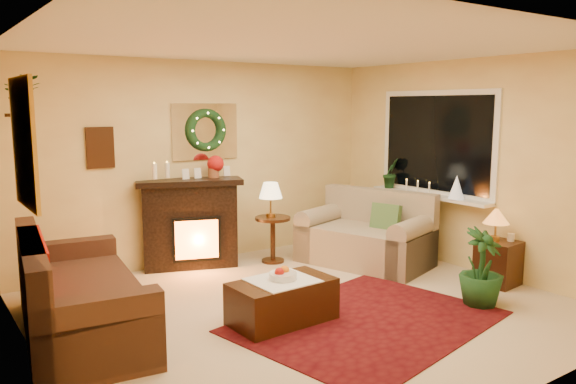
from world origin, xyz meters
TOP-DOWN VIEW (x-y plane):
  - floor at (0.00, 0.00)m, footprint 5.00×5.00m
  - ceiling at (0.00, 0.00)m, footprint 5.00×5.00m
  - wall_back at (0.00, 2.25)m, footprint 5.00×5.00m
  - wall_front at (0.00, -2.25)m, footprint 5.00×5.00m
  - wall_left at (-2.50, 0.00)m, footprint 4.50×4.50m
  - wall_right at (2.50, 0.00)m, footprint 4.50×4.50m
  - area_rug at (0.25, -0.62)m, footprint 2.70×2.23m
  - sofa at (-2.04, 0.63)m, footprint 1.20×2.24m
  - red_throw at (-2.12, 0.77)m, footprint 0.72×1.18m
  - fireplace at (-0.34, 2.04)m, footprint 1.21×0.73m
  - poinsettia at (0.03, 2.01)m, footprint 0.21×0.21m
  - mantel_candle_a at (-0.80, 1.98)m, footprint 0.06×0.06m
  - mantel_candle_b at (-0.62, 2.02)m, footprint 0.06×0.06m
  - mantel_mirror at (0.00, 2.23)m, footprint 0.92×0.02m
  - wreath at (0.00, 2.19)m, footprint 0.55×0.11m
  - wall_art at (-1.35, 2.23)m, footprint 0.32×0.03m
  - gold_mirror at (-2.48, 0.30)m, footprint 0.03×0.84m
  - hanging_plant at (-2.34, 1.05)m, footprint 0.33×0.28m
  - loveseat at (1.57, 0.89)m, footprint 1.38×1.82m
  - window_frame at (2.48, 0.55)m, footprint 0.03×1.86m
  - window_glass at (2.47, 0.55)m, footprint 0.02×1.70m
  - window_sill at (2.38, 0.55)m, footprint 0.22×1.86m
  - mini_tree at (2.34, 0.08)m, footprint 0.19×0.19m
  - sill_plant at (2.36, 1.23)m, footprint 0.30×0.24m
  - side_table_round at (0.65, 1.64)m, footprint 0.58×0.58m
  - lamp_cream at (0.62, 1.64)m, footprint 0.30×0.30m
  - end_table_square at (2.26, -0.61)m, footprint 0.46×0.46m
  - lamp_tiffany at (2.22, -0.58)m, footprint 0.29×0.29m
  - coffee_table at (-0.42, -0.16)m, footprint 0.99×0.57m
  - fruit_bowl at (-0.40, -0.14)m, footprint 0.26×0.26m
  - floor_palm at (1.51, -0.93)m, footprint 1.55×1.55m

SIDE VIEW (x-z plane):
  - floor at x=0.00m, z-range 0.00..0.00m
  - area_rug at x=0.25m, z-range 0.00..0.01m
  - coffee_table at x=-0.42m, z-range 0.01..0.41m
  - end_table_square at x=2.26m, z-range 0.02..0.52m
  - side_table_round at x=0.65m, z-range 0.02..0.63m
  - loveseat at x=1.57m, z-range -0.05..0.89m
  - sofa at x=-2.04m, z-range -0.03..0.89m
  - floor_palm at x=1.51m, z-range -0.75..1.65m
  - fruit_bowl at x=-0.40m, z-range 0.42..0.48m
  - red_throw at x=-2.12m, z-range 0.45..0.46m
  - fireplace at x=-0.34m, z-range 0.02..1.08m
  - lamp_tiffany at x=2.22m, z-range 0.53..0.96m
  - window_sill at x=2.38m, z-range 0.85..0.89m
  - lamp_cream at x=0.62m, z-range 0.65..1.11m
  - mini_tree at x=2.34m, z-range 0.90..1.18m
  - sill_plant at x=2.36m, z-range 0.81..1.36m
  - mantel_candle_a at x=-0.80m, z-range 1.17..1.35m
  - mantel_candle_b at x=-0.62m, z-range 1.17..1.35m
  - wall_back at x=0.00m, z-range 1.30..1.30m
  - wall_front at x=0.00m, z-range 1.30..1.30m
  - wall_left at x=-2.50m, z-range 1.30..1.30m
  - wall_right at x=2.50m, z-range 1.30..1.30m
  - poinsettia at x=0.03m, z-range 1.19..1.41m
  - wall_art at x=-1.35m, z-range 1.31..1.79m
  - window_frame at x=2.48m, z-range 0.87..2.23m
  - window_glass at x=2.47m, z-range 0.94..2.16m
  - mantel_mirror at x=0.00m, z-range 1.34..2.06m
  - wreath at x=0.00m, z-range 1.44..2.00m
  - gold_mirror at x=-2.48m, z-range 1.25..2.25m
  - hanging_plant at x=-2.34m, z-range 1.79..2.15m
  - ceiling at x=0.00m, z-range 2.60..2.60m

